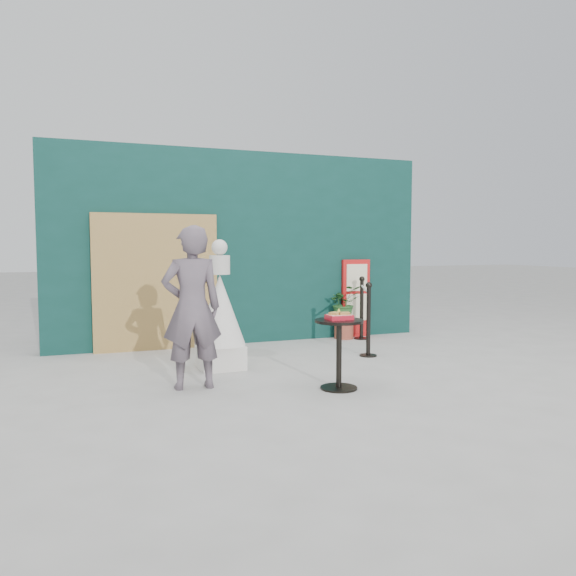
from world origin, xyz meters
name	(u,v)px	position (x,y,z in m)	size (l,w,h in m)	color
ground	(328,388)	(0.00, 0.00, 0.00)	(60.00, 60.00, 0.00)	#ADAAA5
back_wall	(244,248)	(0.00, 3.15, 1.50)	(6.00, 0.30, 3.00)	#0A312B
bamboo_fence	(156,282)	(-1.40, 2.94, 1.00)	(1.80, 0.08, 2.00)	tan
woman	(192,308)	(-1.36, 0.52, 0.88)	(0.64, 0.42, 1.75)	#62545E
menu_board	(356,298)	(1.90, 2.95, 0.65)	(0.50, 0.07, 1.30)	red
statue	(220,316)	(-0.84, 1.38, 0.66)	(0.63, 0.63, 1.61)	silver
cafe_table	(339,343)	(0.10, -0.07, 0.50)	(0.52, 0.52, 0.75)	black
food_basket	(339,316)	(0.10, -0.07, 0.79)	(0.26, 0.19, 0.11)	red
planter	(344,308)	(1.62, 2.84, 0.51)	(0.52, 0.45, 0.88)	#984A31
stanchion_barrier	(365,314)	(1.57, 2.04, 0.49)	(0.84, 1.54, 1.03)	black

